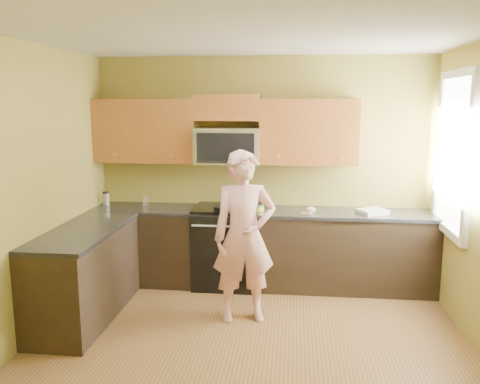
# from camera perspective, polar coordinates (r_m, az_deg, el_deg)

# --- Properties ---
(floor) EXTENTS (4.00, 4.00, 0.00)m
(floor) POSITION_cam_1_polar(r_m,az_deg,el_deg) (4.57, 0.74, -18.01)
(floor) COLOR brown
(floor) RESTS_ON ground
(ceiling) EXTENTS (4.00, 4.00, 0.00)m
(ceiling) POSITION_cam_1_polar(r_m,az_deg,el_deg) (4.07, 0.83, 17.81)
(ceiling) COLOR white
(ceiling) RESTS_ON ground
(wall_back) EXTENTS (4.00, 0.00, 4.00)m
(wall_back) POSITION_cam_1_polar(r_m,az_deg,el_deg) (6.08, 2.60, 2.52)
(wall_back) COLOR olive
(wall_back) RESTS_ON ground
(wall_front) EXTENTS (4.00, 0.00, 4.00)m
(wall_front) POSITION_cam_1_polar(r_m,az_deg,el_deg) (2.20, -4.35, -11.43)
(wall_front) COLOR olive
(wall_front) RESTS_ON ground
(wall_left) EXTENTS (0.00, 4.00, 4.00)m
(wall_left) POSITION_cam_1_polar(r_m,az_deg,el_deg) (4.74, -24.06, -0.56)
(wall_left) COLOR olive
(wall_left) RESTS_ON ground
(cabinet_back_run) EXTENTS (4.00, 0.60, 0.88)m
(cabinet_back_run) POSITION_cam_1_polar(r_m,az_deg,el_deg) (5.98, 2.34, -6.55)
(cabinet_back_run) COLOR black
(cabinet_back_run) RESTS_ON floor
(cabinet_left_run) EXTENTS (0.60, 1.60, 0.88)m
(cabinet_left_run) POSITION_cam_1_polar(r_m,az_deg,el_deg) (5.35, -17.27, -9.06)
(cabinet_left_run) COLOR black
(cabinet_left_run) RESTS_ON floor
(countertop_back) EXTENTS (4.00, 0.62, 0.04)m
(countertop_back) POSITION_cam_1_polar(r_m,az_deg,el_deg) (5.85, 2.37, -2.26)
(countertop_back) COLOR black
(countertop_back) RESTS_ON cabinet_back_run
(countertop_left) EXTENTS (0.62, 1.60, 0.04)m
(countertop_left) POSITION_cam_1_polar(r_m,az_deg,el_deg) (5.21, -17.44, -4.28)
(countertop_left) COLOR black
(countertop_left) RESTS_ON cabinet_left_run
(stove) EXTENTS (0.76, 0.65, 0.95)m
(stove) POSITION_cam_1_polar(r_m,az_deg,el_deg) (5.98, -1.52, -6.18)
(stove) COLOR black
(stove) RESTS_ON floor
(microwave) EXTENTS (0.76, 0.40, 0.42)m
(microwave) POSITION_cam_1_polar(r_m,az_deg,el_deg) (5.91, -1.40, 3.28)
(microwave) COLOR silver
(microwave) RESTS_ON wall_back
(upper_cab_left) EXTENTS (1.22, 0.33, 0.75)m
(upper_cab_left) POSITION_cam_1_polar(r_m,az_deg,el_deg) (6.15, -10.55, 3.39)
(upper_cab_left) COLOR #945522
(upper_cab_left) RESTS_ON wall_back
(upper_cab_right) EXTENTS (1.12, 0.33, 0.75)m
(upper_cab_right) POSITION_cam_1_polar(r_m,az_deg,el_deg) (5.89, 7.76, 3.17)
(upper_cab_right) COLOR #945522
(upper_cab_right) RESTS_ON wall_back
(upper_cab_over_mw) EXTENTS (0.76, 0.33, 0.30)m
(upper_cab_over_mw) POSITION_cam_1_polar(r_m,az_deg,el_deg) (5.90, -1.38, 9.60)
(upper_cab_over_mw) COLOR #945522
(upper_cab_over_mw) RESTS_ON wall_back
(window) EXTENTS (0.06, 1.06, 1.66)m
(window) POSITION_cam_1_polar(r_m,az_deg,el_deg) (5.47, 23.25, 4.01)
(window) COLOR white
(window) RESTS_ON wall_right
(woman) EXTENTS (0.71, 0.56, 1.71)m
(woman) POSITION_cam_1_polar(r_m,az_deg,el_deg) (4.95, 0.49, -5.13)
(woman) COLOR #FF7F80
(woman) RESTS_ON floor
(frying_pan) EXTENTS (0.38, 0.52, 0.06)m
(frying_pan) POSITION_cam_1_polar(r_m,az_deg,el_deg) (5.66, -1.74, -2.16)
(frying_pan) COLOR black
(frying_pan) RESTS_ON stove
(butter_tub) EXTENTS (0.14, 0.14, 0.10)m
(butter_tub) POSITION_cam_1_polar(r_m,az_deg,el_deg) (5.81, 2.08, -2.15)
(butter_tub) COLOR #FFF743
(butter_tub) RESTS_ON countertop_back
(toast_slice) EXTENTS (0.14, 0.14, 0.01)m
(toast_slice) POSITION_cam_1_polar(r_m,az_deg,el_deg) (5.71, 7.64, -2.38)
(toast_slice) COLOR #B27F47
(toast_slice) RESTS_ON countertop_back
(napkin_a) EXTENTS (0.14, 0.15, 0.06)m
(napkin_a) POSITION_cam_1_polar(r_m,az_deg,el_deg) (5.65, -0.17, -2.18)
(napkin_a) COLOR silver
(napkin_a) RESTS_ON countertop_back
(napkin_b) EXTENTS (0.15, 0.16, 0.07)m
(napkin_b) POSITION_cam_1_polar(r_m,az_deg,el_deg) (5.75, 8.04, -2.03)
(napkin_b) COLOR silver
(napkin_b) RESTS_ON countertop_back
(dish_towel) EXTENTS (0.38, 0.35, 0.05)m
(dish_towel) POSITION_cam_1_polar(r_m,az_deg,el_deg) (5.84, 14.86, -2.17)
(dish_towel) COLOR white
(dish_towel) RESTS_ON countertop_back
(travel_mug) EXTENTS (0.08, 0.08, 0.16)m
(travel_mug) POSITION_cam_1_polar(r_m,az_deg,el_deg) (6.34, -14.98, -1.45)
(travel_mug) COLOR silver
(travel_mug) RESTS_ON countertop_back
(glass_b) EXTENTS (0.08, 0.08, 0.12)m
(glass_b) POSITION_cam_1_polar(r_m,az_deg,el_deg) (6.24, -10.73, -0.89)
(glass_b) COLOR silver
(glass_b) RESTS_ON countertop_back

